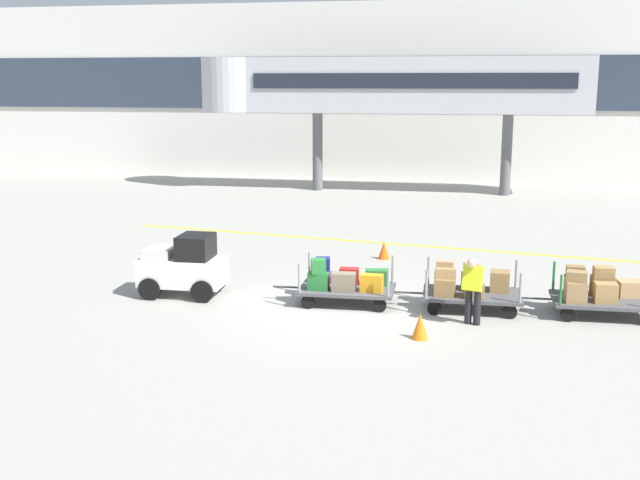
{
  "coord_description": "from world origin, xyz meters",
  "views": [
    {
      "loc": [
        2.79,
        -17.23,
        5.38
      ],
      "look_at": [
        -0.74,
        1.03,
        1.49
      ],
      "focal_mm": 43.14,
      "sensor_mm": 36.0,
      "label": 1
    }
  ],
  "objects_px": {
    "safety_cone_far": "(384,250)",
    "baggage_cart_middle": "(468,287)",
    "baggage_tug": "(184,267)",
    "baggage_cart_lead": "(345,282)",
    "baggage_handler": "(473,288)",
    "baggage_cart_tail": "(598,291)",
    "safety_cone_near": "(420,326)"
  },
  "relations": [
    {
      "from": "baggage_handler",
      "to": "baggage_cart_lead",
      "type": "bearing_deg",
      "value": 159.4
    },
    {
      "from": "baggage_cart_tail",
      "to": "safety_cone_near",
      "type": "distance_m",
      "value": 4.67
    },
    {
      "from": "baggage_cart_tail",
      "to": "safety_cone_far",
      "type": "xyz_separation_m",
      "value": [
        -5.5,
        4.75,
        -0.29
      ]
    },
    {
      "from": "baggage_handler",
      "to": "baggage_cart_middle",
      "type": "bearing_deg",
      "value": 94.27
    },
    {
      "from": "baggage_cart_middle",
      "to": "safety_cone_far",
      "type": "relative_size",
      "value": 5.48
    },
    {
      "from": "safety_cone_far",
      "to": "baggage_cart_middle",
      "type": "bearing_deg",
      "value": -62.18
    },
    {
      "from": "baggage_tug",
      "to": "baggage_handler",
      "type": "xyz_separation_m",
      "value": [
        7.17,
        -1.08,
        0.11
      ]
    },
    {
      "from": "baggage_cart_lead",
      "to": "safety_cone_near",
      "type": "distance_m",
      "value": 3.05
    },
    {
      "from": "baggage_tug",
      "to": "baggage_cart_tail",
      "type": "distance_m",
      "value": 10.04
    },
    {
      "from": "baggage_tug",
      "to": "baggage_cart_lead",
      "type": "distance_m",
      "value": 4.12
    },
    {
      "from": "safety_cone_near",
      "to": "safety_cone_far",
      "type": "height_order",
      "value": "same"
    },
    {
      "from": "safety_cone_near",
      "to": "baggage_tug",
      "type": "bearing_deg",
      "value": 159.82
    },
    {
      "from": "safety_cone_far",
      "to": "baggage_handler",
      "type": "bearing_deg",
      "value": -66.57
    },
    {
      "from": "baggage_cart_tail",
      "to": "safety_cone_near",
      "type": "xyz_separation_m",
      "value": [
        -3.94,
        -2.49,
        -0.29
      ]
    },
    {
      "from": "safety_cone_near",
      "to": "safety_cone_far",
      "type": "bearing_deg",
      "value": 102.17
    },
    {
      "from": "baggage_cart_lead",
      "to": "baggage_handler",
      "type": "height_order",
      "value": "baggage_handler"
    },
    {
      "from": "baggage_tug",
      "to": "baggage_cart_middle",
      "type": "xyz_separation_m",
      "value": [
        7.07,
        0.19,
        -0.21
      ]
    },
    {
      "from": "baggage_cart_middle",
      "to": "baggage_cart_tail",
      "type": "height_order",
      "value": "baggage_cart_tail"
    },
    {
      "from": "baggage_tug",
      "to": "baggage_cart_lead",
      "type": "relative_size",
      "value": 0.7
    },
    {
      "from": "baggage_cart_lead",
      "to": "safety_cone_far",
      "type": "relative_size",
      "value": 5.48
    },
    {
      "from": "safety_cone_near",
      "to": "baggage_handler",
      "type": "bearing_deg",
      "value": 47.36
    },
    {
      "from": "baggage_cart_lead",
      "to": "safety_cone_near",
      "type": "relative_size",
      "value": 5.48
    },
    {
      "from": "baggage_cart_tail",
      "to": "baggage_tug",
      "type": "bearing_deg",
      "value": -178.58
    },
    {
      "from": "baggage_cart_lead",
      "to": "safety_cone_near",
      "type": "xyz_separation_m",
      "value": [
        1.98,
        -2.31,
        -0.26
      ]
    },
    {
      "from": "baggage_cart_lead",
      "to": "safety_cone_far",
      "type": "height_order",
      "value": "baggage_cart_lead"
    },
    {
      "from": "baggage_cart_middle",
      "to": "baggage_cart_tail",
      "type": "xyz_separation_m",
      "value": [
        2.96,
        0.06,
        0.03
      ]
    },
    {
      "from": "baggage_tug",
      "to": "baggage_cart_middle",
      "type": "height_order",
      "value": "baggage_tug"
    },
    {
      "from": "baggage_tug",
      "to": "safety_cone_far",
      "type": "distance_m",
      "value": 6.77
    },
    {
      "from": "baggage_cart_middle",
      "to": "baggage_cart_tail",
      "type": "relative_size",
      "value": 1.0
    },
    {
      "from": "baggage_handler",
      "to": "baggage_cart_tail",
      "type": "bearing_deg",
      "value": 24.83
    },
    {
      "from": "baggage_handler",
      "to": "safety_cone_far",
      "type": "bearing_deg",
      "value": 113.43
    },
    {
      "from": "baggage_cart_lead",
      "to": "baggage_cart_middle",
      "type": "xyz_separation_m",
      "value": [
        2.95,
        0.12,
        0.01
      ]
    }
  ]
}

